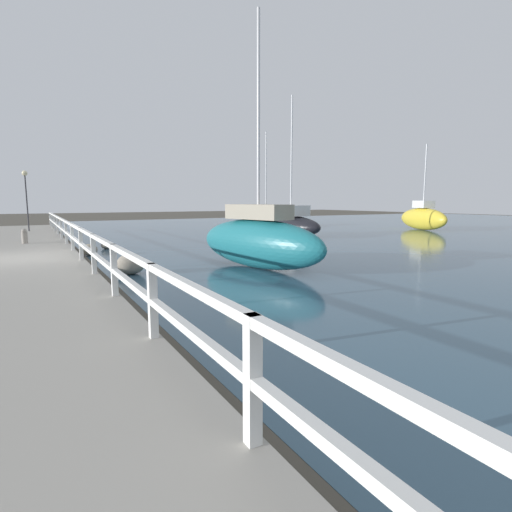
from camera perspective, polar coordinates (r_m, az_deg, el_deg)
name	(u,v)px	position (r m, az deg, el deg)	size (l,w,h in m)	color
ground_plane	(20,270)	(13.60, -30.70, -1.75)	(120.00, 120.00, 0.00)	#4C473D
dock_walkway	(19,264)	(13.58, -30.75, -1.02)	(3.35, 36.00, 0.35)	#9E998E
railing	(76,235)	(13.54, -24.33, 2.78)	(0.10, 32.50, 0.92)	white
boulder_upstream	(106,245)	(18.00, -20.63, 1.44)	(0.41, 0.37, 0.31)	slate
boulder_mid_strip	(89,250)	(16.01, -22.71, 0.82)	(0.58, 0.52, 0.43)	gray
boulder_far_strip	(131,264)	(11.53, -17.45, -1.09)	(0.77, 0.70, 0.58)	gray
mooring_bollard	(24,236)	(18.16, -30.18, 2.48)	(0.22, 0.22, 0.59)	gray
dock_lamp	(26,185)	(25.47, -30.06, 8.76)	(0.28, 0.28, 3.31)	#2D2D33
sailboat_orange	(266,218)	(31.76, 1.42, 5.47)	(1.31, 5.97, 7.30)	orange
sailboat_black	(291,224)	(22.88, 4.97, 4.63)	(1.83, 4.88, 7.75)	black
sailboat_yellow	(423,218)	(30.38, 22.71, 5.06)	(2.91, 5.30, 5.87)	gold
sailboat_teal	(258,241)	(11.95, 0.33, 2.22)	(2.27, 5.19, 7.33)	#1E707A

